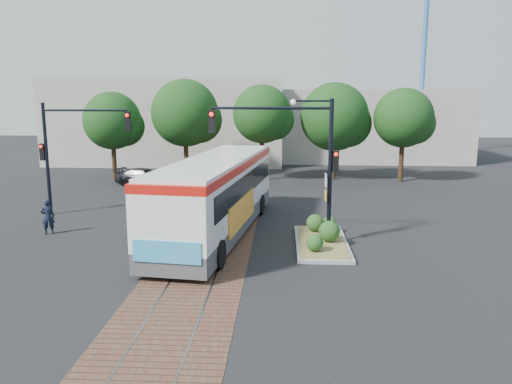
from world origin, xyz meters
TOP-DOWN VIEW (x-y plane):
  - ground at (0.00, 0.00)m, footprint 120.00×120.00m
  - trackbed at (0.00, 4.00)m, footprint 3.60×40.00m
  - tree_row at (1.21, 16.42)m, footprint 26.40×5.60m
  - warehouses at (-0.53, 28.75)m, footprint 40.00×13.00m
  - crane at (18.00, 34.00)m, footprint 8.00×0.50m
  - city_bus at (0.09, 0.63)m, footprint 4.48×13.47m
  - traffic_island at (4.82, -0.90)m, footprint 2.20×5.20m
  - signal_pole_main at (3.86, -0.81)m, footprint 5.49×0.46m
  - signal_pole_left at (-8.37, 4.00)m, footprint 4.99×0.34m
  - officer at (-7.76, 0.08)m, footprint 0.71×0.60m
  - parked_car at (-6.90, 13.23)m, footprint 4.53×2.66m

SIDE VIEW (x-z plane):
  - ground at x=0.00m, z-range 0.00..0.00m
  - trackbed at x=0.00m, z-range 0.00..0.02m
  - traffic_island at x=4.82m, z-range -0.24..0.89m
  - parked_car at x=-6.90m, z-range 0.00..1.23m
  - officer at x=-7.76m, z-range 0.00..1.64m
  - city_bus at x=0.09m, z-range 0.20..3.74m
  - warehouses at x=-0.53m, z-range -0.19..7.81m
  - signal_pole_left at x=-8.37m, z-range 0.86..6.86m
  - signal_pole_main at x=3.86m, z-range 1.16..7.16m
  - tree_row at x=1.21m, z-range 1.01..8.69m
  - crane at x=18.00m, z-range 1.88..19.88m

